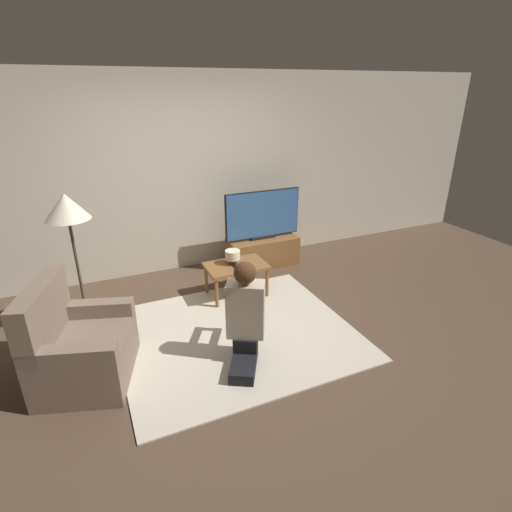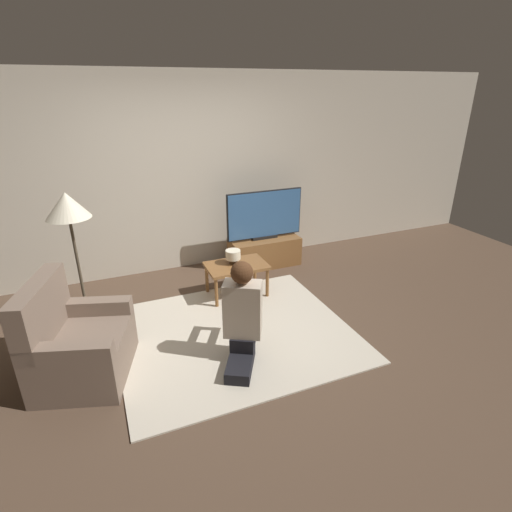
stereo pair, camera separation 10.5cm
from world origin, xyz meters
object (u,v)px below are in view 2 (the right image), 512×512
object	(u,v)px
tv	(265,215)
coffee_table	(236,268)
floor_lamp	(68,213)
person_kneeling	(242,313)
table_lamp	(233,255)
armchair	(78,346)

from	to	relation	value
tv	coffee_table	distance (m)	1.06
floor_lamp	person_kneeling	xyz separation A→B (m)	(1.33, -1.20, -0.76)
coffee_table	floor_lamp	xyz separation A→B (m)	(-1.72, -0.01, 0.90)
floor_lamp	table_lamp	xyz separation A→B (m)	(1.69, 0.06, -0.75)
armchair	table_lamp	bearing A→B (deg)	-45.06
floor_lamp	table_lamp	bearing A→B (deg)	1.96
tv	table_lamp	size ratio (longest dim) A/B	6.11
coffee_table	person_kneeling	world-z (taller)	person_kneeling
coffee_table	person_kneeling	size ratio (longest dim) A/B	0.73
floor_lamp	armchair	world-z (taller)	floor_lamp
tv	floor_lamp	bearing A→B (deg)	-163.39
coffee_table	table_lamp	xyz separation A→B (m)	(-0.02, 0.05, 0.15)
armchair	floor_lamp	bearing A→B (deg)	12.82
floor_lamp	person_kneeling	size ratio (longest dim) A/B	1.48
tv	armchair	world-z (taller)	tv
person_kneeling	tv	bearing A→B (deg)	-89.96
person_kneeling	table_lamp	xyz separation A→B (m)	(0.36, 1.26, 0.01)
tv	coffee_table	world-z (taller)	tv
tv	floor_lamp	world-z (taller)	floor_lamp
coffee_table	floor_lamp	world-z (taller)	floor_lamp
floor_lamp	armchair	distance (m)	1.29
tv	floor_lamp	size ratio (longest dim) A/B	0.75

